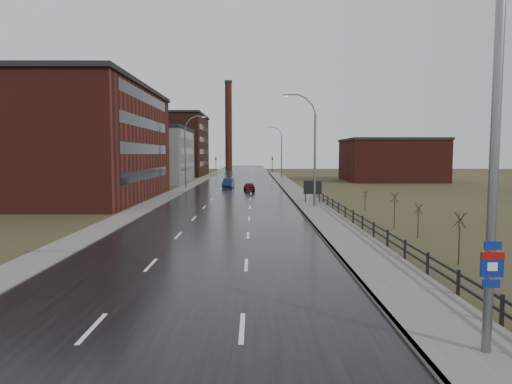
{
  "coord_description": "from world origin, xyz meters",
  "views": [
    {
      "loc": [
        2.65,
        -9.62,
        5.38
      ],
      "look_at": [
        2.81,
        19.09,
        3.0
      ],
      "focal_mm": 32.0,
      "sensor_mm": 36.0,
      "label": 1
    }
  ],
  "objects_px": {
    "car_far": "(249,187)",
    "billboard": "(313,188)",
    "streetlight_main": "(483,128)",
    "car_near": "(228,184)"
  },
  "relations": [
    {
      "from": "car_far",
      "to": "billboard",
      "type": "bearing_deg",
      "value": 107.74
    },
    {
      "from": "streetlight_main",
      "to": "car_near",
      "type": "bearing_deg",
      "value": 99.18
    },
    {
      "from": "billboard",
      "to": "car_near",
      "type": "xyz_separation_m",
      "value": [
        -10.45,
        22.94,
        -0.96
      ]
    },
    {
      "from": "billboard",
      "to": "car_far",
      "type": "distance_m",
      "value": 18.08
    },
    {
      "from": "billboard",
      "to": "car_near",
      "type": "bearing_deg",
      "value": 114.49
    },
    {
      "from": "billboard",
      "to": "streetlight_main",
      "type": "bearing_deg",
      "value": -90.95
    },
    {
      "from": "billboard",
      "to": "car_near",
      "type": "relative_size",
      "value": 0.57
    },
    {
      "from": "streetlight_main",
      "to": "car_far",
      "type": "xyz_separation_m",
      "value": [
        -6.42,
        54.47,
        -5.42
      ]
    },
    {
      "from": "streetlight_main",
      "to": "car_near",
      "type": "height_order",
      "value": "streetlight_main"
    },
    {
      "from": "streetlight_main",
      "to": "billboard",
      "type": "xyz_separation_m",
      "value": [
        0.63,
        37.86,
        -4.38
      ]
    }
  ]
}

